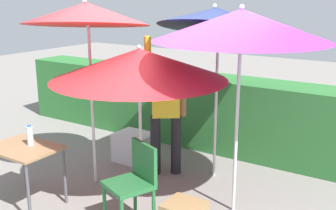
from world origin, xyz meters
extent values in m
plane|color=gray|center=(0.00, 0.00, 0.00)|extent=(24.00, 24.00, 0.00)
cube|color=#2D7033|center=(0.00, 1.99, 0.57)|extent=(8.00, 0.70, 1.15)
cylinder|color=silver|center=(-0.92, -0.05, 1.02)|extent=(0.04, 0.04, 2.04)
cone|color=red|center=(-0.93, -0.06, 2.17)|extent=(1.55, 1.55, 0.51)
sphere|color=silver|center=(-0.94, -0.06, 2.32)|extent=(0.05, 0.05, 0.05)
cylinder|color=silver|center=(0.93, 0.24, 0.97)|extent=(0.04, 0.04, 1.93)
cone|color=purple|center=(0.93, 0.24, 2.09)|extent=(1.85, 1.85, 0.33)
sphere|color=silver|center=(0.93, 0.24, 2.27)|extent=(0.05, 0.05, 0.05)
cylinder|color=silver|center=(0.31, 0.97, 0.99)|extent=(0.04, 0.04, 1.98)
cone|color=#19234C|center=(0.28, 0.97, 2.11)|extent=(1.50, 1.51, 0.61)
sphere|color=silver|center=(0.26, 0.96, 2.26)|extent=(0.05, 0.05, 0.05)
cylinder|color=silver|center=(-0.22, 0.02, 0.72)|extent=(0.04, 0.04, 1.44)
cone|color=red|center=(-0.22, 0.02, 1.62)|extent=(2.07, 2.07, 0.36)
sphere|color=silver|center=(-0.22, 0.02, 1.82)|extent=(0.05, 0.05, 0.05)
cylinder|color=black|center=(-0.40, 0.60, 0.41)|extent=(0.14, 0.14, 0.82)
cylinder|color=black|center=(-0.17, 0.77, 0.41)|extent=(0.14, 0.14, 0.82)
cube|color=yellow|center=(-0.29, 0.68, 1.10)|extent=(0.42, 0.39, 0.56)
sphere|color=#8C6647|center=(-0.29, 0.68, 1.49)|extent=(0.22, 0.22, 0.22)
cylinder|color=yellow|center=(-0.47, 0.55, 1.60)|extent=(0.13, 0.13, 0.56)
cylinder|color=#8C6647|center=(-0.10, 0.82, 1.08)|extent=(0.13, 0.13, 0.52)
cylinder|color=#236633|center=(-0.12, -0.76, 0.22)|extent=(0.04, 0.04, 0.44)
cylinder|color=#236633|center=(0.02, -0.41, 0.22)|extent=(0.04, 0.04, 0.44)
cylinder|color=#236633|center=(0.37, -0.55, 0.22)|extent=(0.04, 0.04, 0.44)
cube|color=#236633|center=(0.13, -0.66, 0.47)|extent=(0.57, 0.57, 0.05)
cube|color=#236633|center=(0.20, -0.47, 0.69)|extent=(0.42, 0.20, 0.40)
cube|color=silver|center=(-0.91, 0.79, 0.21)|extent=(0.55, 0.43, 0.42)
cylinder|color=#4C4C51|center=(-0.80, -0.68, 0.34)|extent=(0.04, 0.04, 0.69)
cylinder|color=#4C4C51|center=(-1.52, -0.68, 0.34)|extent=(0.04, 0.04, 0.69)
cylinder|color=#4C4C51|center=(-0.80, -1.20, 0.34)|extent=(0.04, 0.04, 0.69)
cube|color=#99724C|center=(-1.16, -0.94, 0.70)|extent=(0.80, 0.60, 0.03)
cylinder|color=silver|center=(-1.14, -0.86, 0.83)|extent=(0.07, 0.07, 0.22)
cylinder|color=#2D60B7|center=(-1.14, -0.86, 0.95)|extent=(0.04, 0.04, 0.02)
camera|label=1|loc=(2.67, -3.80, 2.41)|focal=44.84mm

